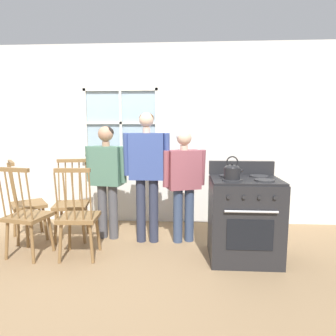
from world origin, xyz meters
TOP-DOWN VIEW (x-y plane):
  - ground_plane at (0.00, 0.00)m, footprint 16.00×16.00m
  - wall_back at (0.01, 1.40)m, footprint 6.40×0.16m
  - chair_by_window at (-0.48, 0.02)m, footprint 0.45×0.43m
  - chair_near_wall at (-0.78, 0.58)m, footprint 0.49×0.48m
  - chair_center_cluster at (-1.08, 0.02)m, footprint 0.49×0.48m
  - chair_near_stove at (-1.36, 0.53)m, footprint 0.57×0.58m
  - person_elderly_left at (-0.31, 0.65)m, footprint 0.56×0.27m
  - person_teen_center at (0.24, 0.55)m, footprint 0.58×0.21m
  - person_adult_right at (0.71, 0.58)m, footprint 0.56×0.33m
  - stove at (1.39, 0.12)m, footprint 0.76×0.68m
  - kettle at (1.22, -0.01)m, footprint 0.21×0.17m
  - potted_plant at (-0.51, 1.31)m, footprint 0.12×0.12m

SIDE VIEW (x-z plane):
  - ground_plane at x=0.00m, z-range 0.00..0.00m
  - chair_by_window at x=-0.48m, z-range -0.06..1.00m
  - chair_near_wall at x=-0.78m, z-range -0.06..1.00m
  - chair_center_cluster at x=-1.08m, z-range -0.06..1.00m
  - chair_near_stove at x=-1.36m, z-range -0.06..1.00m
  - stove at x=1.39m, z-range -0.07..1.01m
  - person_adult_right at x=0.71m, z-range 0.14..1.58m
  - person_elderly_left at x=-0.31m, z-range 0.15..1.65m
  - person_teen_center at x=0.24m, z-range 0.17..1.83m
  - kettle at x=1.22m, z-range 0.90..1.15m
  - potted_plant at x=-0.51m, z-range 0.95..1.27m
  - wall_back at x=0.01m, z-range -0.01..2.69m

